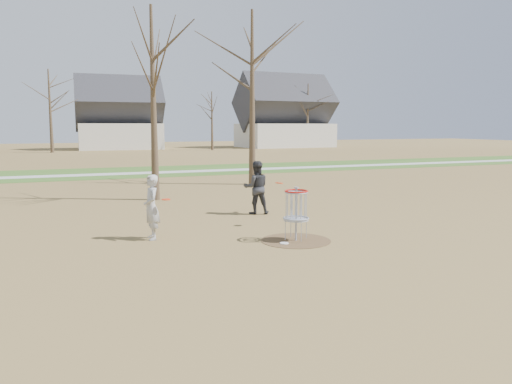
# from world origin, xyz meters

# --- Properties ---
(ground) EXTENTS (160.00, 160.00, 0.00)m
(ground) POSITION_xyz_m (0.00, 0.00, 0.00)
(ground) COLOR brown
(ground) RESTS_ON ground
(green_band) EXTENTS (160.00, 8.00, 0.01)m
(green_band) POSITION_xyz_m (0.00, 21.00, 0.01)
(green_band) COLOR #2D5119
(green_band) RESTS_ON ground
(footpath) EXTENTS (160.00, 1.50, 0.01)m
(footpath) POSITION_xyz_m (0.00, 20.00, 0.01)
(footpath) COLOR #9E9E99
(footpath) RESTS_ON green_band
(dirt_circle) EXTENTS (1.80, 1.80, 0.01)m
(dirt_circle) POSITION_xyz_m (0.00, 0.00, 0.01)
(dirt_circle) COLOR #47331E
(dirt_circle) RESTS_ON ground
(player_standing) EXTENTS (0.41, 0.62, 1.68)m
(player_standing) POSITION_xyz_m (-3.39, 1.53, 0.84)
(player_standing) COLOR #A8A8A8
(player_standing) RESTS_ON ground
(player_throwing) EXTENTS (0.99, 0.84, 1.77)m
(player_throwing) POSITION_xyz_m (0.53, 4.05, 0.89)
(player_throwing) COLOR #2C2D31
(player_throwing) RESTS_ON ground
(disc_grounded) EXTENTS (0.22, 0.22, 0.02)m
(disc_grounded) POSITION_xyz_m (-0.43, -0.22, 0.02)
(disc_grounded) COLOR silver
(disc_grounded) RESTS_ON dirt_circle
(discs_in_play) EXTENTS (3.65, 0.81, 0.24)m
(discs_in_play) POSITION_xyz_m (-1.27, 1.57, 1.18)
(discs_in_play) COLOR red
(discs_in_play) RESTS_ON ground
(disc_golf_basket) EXTENTS (0.64, 0.64, 1.35)m
(disc_golf_basket) POSITION_xyz_m (0.00, 0.00, 0.91)
(disc_golf_basket) COLOR #9EA3AD
(disc_golf_basket) RESTS_ON ground
(bare_trees) EXTENTS (52.62, 44.98, 9.00)m
(bare_trees) POSITION_xyz_m (1.78, 35.79, 5.35)
(bare_trees) COLOR #382B1E
(bare_trees) RESTS_ON ground
(houses_row) EXTENTS (56.51, 10.01, 7.26)m
(houses_row) POSITION_xyz_m (4.32, 52.56, 3.52)
(houses_row) COLOR silver
(houses_row) RESTS_ON ground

